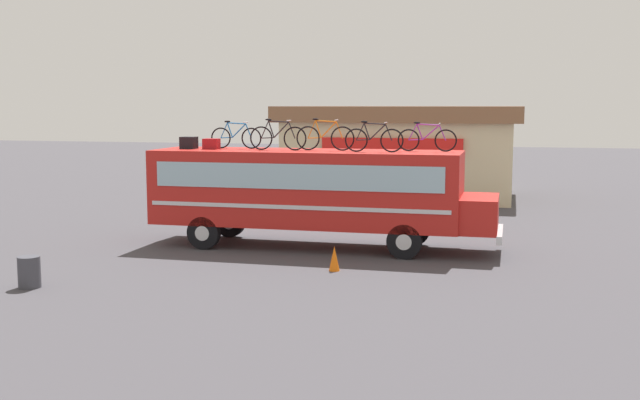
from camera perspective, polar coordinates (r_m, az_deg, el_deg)
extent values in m
plane|color=#423F44|center=(23.52, -1.05, -3.51)|extent=(120.00, 120.00, 0.00)
cube|color=red|center=(23.25, -1.06, 0.95)|extent=(9.37, 2.51, 2.26)
cube|color=red|center=(22.54, 11.84, -1.01)|extent=(1.05, 2.31, 1.00)
cube|color=#99B7C6|center=(21.99, -1.92, 1.75)|extent=(8.62, 0.04, 0.73)
cube|color=#99B7C6|center=(24.43, -0.28, 2.29)|extent=(8.62, 0.04, 0.73)
cube|color=silver|center=(22.09, -1.92, -0.56)|extent=(8.99, 0.03, 0.12)
cube|color=silver|center=(24.52, -0.28, 0.21)|extent=(8.99, 0.03, 0.12)
cube|color=silver|center=(22.62, 13.29, -2.50)|extent=(0.16, 2.38, 0.24)
cylinder|color=black|center=(21.73, 6.32, -3.10)|extent=(1.00, 0.28, 1.00)
cylinder|color=silver|center=(21.73, 6.32, -3.10)|extent=(0.45, 0.30, 0.45)
cylinder|color=black|center=(23.91, 7.05, -2.17)|extent=(1.00, 0.28, 1.00)
cylinder|color=silver|center=(23.91, 7.05, -2.17)|extent=(0.45, 0.30, 0.45)
cylinder|color=black|center=(23.33, -8.68, -2.43)|extent=(1.00, 0.28, 1.00)
cylinder|color=silver|center=(23.33, -8.68, -2.43)|extent=(0.45, 0.30, 0.45)
cylinder|color=black|center=(25.37, -6.74, -1.63)|extent=(1.00, 0.28, 1.00)
cylinder|color=silver|center=(25.37, -6.74, -1.63)|extent=(0.45, 0.30, 0.45)
cube|color=black|center=(24.36, -9.78, 4.24)|extent=(0.47, 0.41, 0.38)
cube|color=maroon|center=(24.07, -8.12, 4.18)|extent=(0.48, 0.35, 0.33)
torus|color=black|center=(24.47, -7.42, 4.63)|extent=(0.66, 0.04, 0.66)
torus|color=black|center=(24.11, -5.15, 4.62)|extent=(0.66, 0.04, 0.66)
cylinder|color=#197FDB|center=(24.35, -6.75, 5.21)|extent=(0.20, 0.04, 0.47)
cylinder|color=#197FDB|center=(24.24, -6.07, 5.18)|extent=(0.47, 0.04, 0.45)
cylinder|color=#197FDB|center=(24.26, -6.26, 5.72)|extent=(0.61, 0.04, 0.07)
cylinder|color=#197FDB|center=(24.40, -6.99, 4.65)|extent=(0.39, 0.03, 0.05)
cylinder|color=#197FDB|center=(24.42, -7.18, 5.19)|extent=(0.25, 0.03, 0.49)
cylinder|color=#197FDB|center=(24.14, -5.36, 5.15)|extent=(0.21, 0.03, 0.46)
cylinder|color=silver|center=(24.16, -5.58, 5.80)|extent=(0.03, 0.44, 0.03)
ellipsoid|color=black|center=(24.37, -6.94, 5.84)|extent=(0.20, 0.08, 0.06)
torus|color=black|center=(23.44, -4.41, 4.63)|extent=(0.72, 0.04, 0.72)
torus|color=black|center=(23.12, -1.88, 4.62)|extent=(0.72, 0.04, 0.72)
cylinder|color=black|center=(23.33, -3.67, 5.30)|extent=(0.21, 0.04, 0.52)
cylinder|color=black|center=(23.24, -2.91, 5.26)|extent=(0.50, 0.04, 0.50)
cylinder|color=black|center=(23.25, -3.11, 5.88)|extent=(0.65, 0.04, 0.07)
cylinder|color=black|center=(23.38, -3.94, 4.66)|extent=(0.41, 0.03, 0.05)
cylinder|color=black|center=(23.39, -4.14, 5.28)|extent=(0.26, 0.03, 0.54)
cylinder|color=black|center=(23.14, -2.11, 5.23)|extent=(0.22, 0.03, 0.50)
cylinder|color=silver|center=(23.16, -2.35, 5.96)|extent=(0.03, 0.44, 0.03)
ellipsoid|color=black|center=(23.35, -3.87, 6.02)|extent=(0.20, 0.08, 0.06)
torus|color=black|center=(23.22, -0.90, 4.64)|extent=(0.74, 0.04, 0.74)
torus|color=black|center=(22.97, 1.70, 4.62)|extent=(0.74, 0.04, 0.74)
cylinder|color=orange|center=(23.13, -0.13, 5.32)|extent=(0.21, 0.04, 0.53)
cylinder|color=orange|center=(23.05, 0.65, 5.28)|extent=(0.50, 0.04, 0.51)
cylinder|color=orange|center=(23.07, 0.44, 5.92)|extent=(0.65, 0.04, 0.07)
cylinder|color=orange|center=(23.17, -0.41, 4.66)|extent=(0.41, 0.03, 0.05)
cylinder|color=orange|center=(23.18, -0.62, 5.30)|extent=(0.26, 0.03, 0.55)
cylinder|color=orange|center=(22.98, 1.46, 5.24)|extent=(0.22, 0.03, 0.51)
cylinder|color=silver|center=(22.99, 1.23, 5.99)|extent=(0.03, 0.44, 0.03)
ellipsoid|color=black|center=(23.14, -0.33, 6.06)|extent=(0.20, 0.08, 0.06)
torus|color=black|center=(22.44, 2.73, 4.49)|extent=(0.69, 0.04, 0.69)
torus|color=black|center=(22.25, 5.39, 4.45)|extent=(0.69, 0.04, 0.69)
cylinder|color=black|center=(22.37, 3.53, 5.14)|extent=(0.20, 0.04, 0.49)
cylinder|color=black|center=(22.31, 4.33, 5.09)|extent=(0.49, 0.04, 0.47)
cylinder|color=black|center=(22.32, 4.12, 5.71)|extent=(0.63, 0.04, 0.07)
cylinder|color=black|center=(22.40, 3.23, 4.51)|extent=(0.40, 0.03, 0.05)
cylinder|color=black|center=(22.40, 3.03, 5.12)|extent=(0.26, 0.03, 0.51)
cylinder|color=black|center=(22.26, 5.16, 5.05)|extent=(0.22, 0.03, 0.48)
cylinder|color=silver|center=(22.27, 4.93, 5.78)|extent=(0.03, 0.44, 0.03)
ellipsoid|color=black|center=(22.37, 3.32, 5.86)|extent=(0.20, 0.08, 0.06)
torus|color=black|center=(22.91, 6.64, 4.47)|extent=(0.66, 0.04, 0.66)
torus|color=black|center=(22.79, 9.38, 4.41)|extent=(0.66, 0.04, 0.66)
cylinder|color=purple|center=(22.86, 7.47, 5.08)|extent=(0.21, 0.04, 0.47)
cylinder|color=purple|center=(22.82, 8.29, 5.02)|extent=(0.51, 0.04, 0.45)
cylinder|color=purple|center=(22.82, 8.08, 5.60)|extent=(0.66, 0.04, 0.07)
cylinder|color=purple|center=(22.88, 7.16, 4.48)|extent=(0.42, 0.03, 0.05)
cylinder|color=purple|center=(22.88, 6.95, 5.06)|extent=(0.27, 0.03, 0.49)
cylinder|color=purple|center=(22.79, 9.14, 4.98)|extent=(0.23, 0.03, 0.46)
cylinder|color=silver|center=(22.79, 8.91, 5.67)|extent=(0.03, 0.44, 0.03)
ellipsoid|color=black|center=(22.86, 7.26, 5.75)|extent=(0.20, 0.08, 0.06)
cube|color=beige|center=(36.87, 6.17, 3.09)|extent=(10.29, 6.81, 3.56)
cube|color=brown|center=(36.78, 6.21, 6.42)|extent=(11.11, 7.35, 0.72)
cube|color=red|center=(33.36, 5.35, 4.03)|extent=(6.17, 0.16, 0.70)
cylinder|color=#3F3F47|center=(19.52, -20.91, -5.05)|extent=(0.53, 0.53, 0.75)
cone|color=orange|center=(20.07, 1.08, -4.39)|extent=(0.29, 0.29, 0.66)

